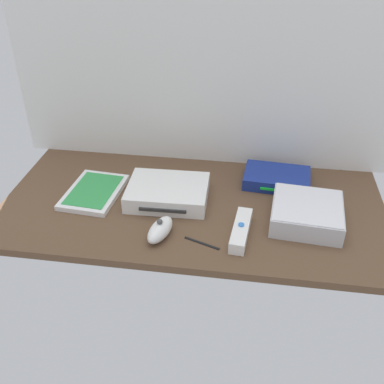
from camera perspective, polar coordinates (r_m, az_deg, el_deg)
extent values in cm
cube|color=brown|center=(118.21, 0.00, -2.02)|extent=(100.00, 48.00, 2.00)
cube|color=white|center=(125.68, 1.70, 17.02)|extent=(110.00, 1.20, 64.00)
cube|color=white|center=(118.66, -3.11, -0.04)|extent=(21.45, 16.59, 4.40)
cube|color=#2D2D2D|center=(112.04, -3.78, -2.35)|extent=(12.01, 0.94, 0.80)
cube|color=silver|center=(113.78, 14.39, -2.67)|extent=(18.35, 18.35, 5.00)
cube|color=silver|center=(112.28, 14.57, -1.58)|extent=(17.62, 17.62, 0.30)
cube|color=white|center=(124.16, -12.36, -0.01)|extent=(15.07, 20.02, 1.40)
cube|color=green|center=(123.74, -12.40, 0.29)|extent=(12.42, 17.18, 0.16)
cube|color=navy|center=(127.63, 10.73, 1.74)|extent=(18.86, 13.34, 3.40)
cube|color=#19D833|center=(122.38, 10.55, 0.25)|extent=(8.01, 1.01, 0.60)
cube|color=white|center=(107.21, 6.24, -4.87)|extent=(4.96, 15.07, 3.00)
cylinder|color=#387FDB|center=(106.17, 6.30, -4.15)|extent=(1.40, 1.40, 0.40)
ellipsoid|color=white|center=(106.20, -4.08, -4.82)|extent=(6.79, 10.79, 4.00)
sphere|color=#4C4C4C|center=(104.73, -4.14, -3.79)|extent=(1.40, 1.40, 1.40)
cylinder|color=black|center=(104.98, 1.27, -6.43)|extent=(8.69, 3.77, 0.70)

